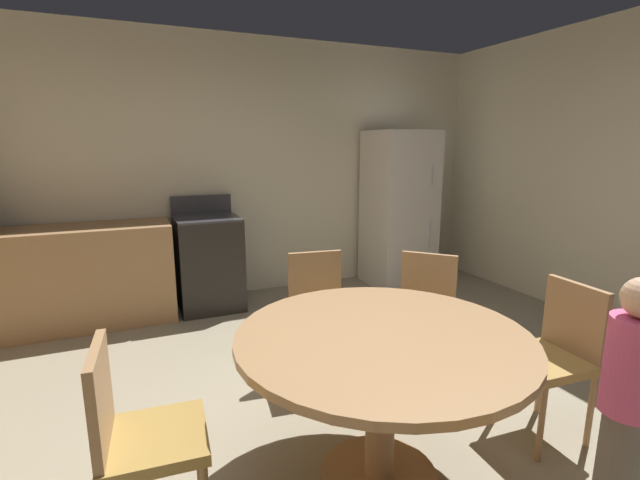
{
  "coord_description": "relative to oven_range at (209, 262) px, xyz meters",
  "views": [
    {
      "loc": [
        -1.06,
        -1.88,
        1.6
      ],
      "look_at": [
        0.19,
        1.0,
        0.93
      ],
      "focal_mm": 25.16,
      "sensor_mm": 36.0,
      "label": 1
    }
  ],
  "objects": [
    {
      "name": "chair_west",
      "position": [
        -0.73,
        -2.66,
        0.03
      ],
      "size": [
        0.43,
        0.43,
        0.87
      ],
      "rotation": [
        0.0,
        0.0,
        6.21
      ],
      "color": "#9E754C",
      "rests_on": "ground"
    },
    {
      "name": "refrigerator",
      "position": [
        2.16,
        -0.05,
        0.41
      ],
      "size": [
        0.68,
        0.68,
        1.76
      ],
      "color": "silver",
      "rests_on": "ground"
    },
    {
      "name": "chair_north",
      "position": [
        0.47,
        -1.68,
        0.03
      ],
      "size": [
        0.45,
        0.45,
        0.87
      ],
      "rotation": [
        0.0,
        0.0,
        4.58
      ],
      "color": "#9E754C",
      "rests_on": "ground"
    },
    {
      "name": "ground_plane",
      "position": [
        0.36,
        -2.5,
        -0.47
      ],
      "size": [
        14.0,
        14.0,
        0.0
      ],
      "primitive_type": "plane",
      "color": "gray"
    },
    {
      "name": "person_child",
      "position": [
        1.17,
        -3.34,
        0.11
      ],
      "size": [
        0.31,
        0.31,
        1.09
      ],
      "rotation": [
        0.0,
        0.0,
        8.8
      ],
      "color": "#665B51",
      "rests_on": "ground"
    },
    {
      "name": "oven_range",
      "position": [
        0.0,
        0.0,
        0.0
      ],
      "size": [
        0.6,
        0.6,
        1.1
      ],
      "color": "black",
      "rests_on": "ground"
    },
    {
      "name": "kitchen_counter",
      "position": [
        -1.36,
        -0.0,
        -0.02
      ],
      "size": [
        2.02,
        0.6,
        0.9
      ],
      "primitive_type": "cube",
      "color": "#9E754C",
      "rests_on": "ground"
    },
    {
      "name": "chair_northeast",
      "position": [
        1.11,
        -2.01,
        0.03
      ],
      "size": [
        0.57,
        0.57,
        0.87
      ],
      "rotation": [
        0.0,
        0.0,
        3.9
      ],
      "color": "#9E754C",
      "rests_on": "ground"
    },
    {
      "name": "chair_east",
      "position": [
        1.4,
        -2.8,
        0.03
      ],
      "size": [
        0.42,
        0.42,
        0.87
      ],
      "rotation": [
        0.0,
        0.0,
        3.08
      ],
      "color": "#9E754C",
      "rests_on": "ground"
    },
    {
      "name": "wall_back",
      "position": [
        0.36,
        0.4,
        0.88
      ],
      "size": [
        6.06,
        0.12,
        2.7
      ],
      "primitive_type": "cube",
      "color": "beige",
      "rests_on": "ground"
    },
    {
      "name": "dining_table",
      "position": [
        0.33,
        -2.74,
        0.15
      ],
      "size": [
        1.36,
        1.36,
        0.76
      ],
      "color": "#9E754C",
      "rests_on": "ground"
    }
  ]
}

